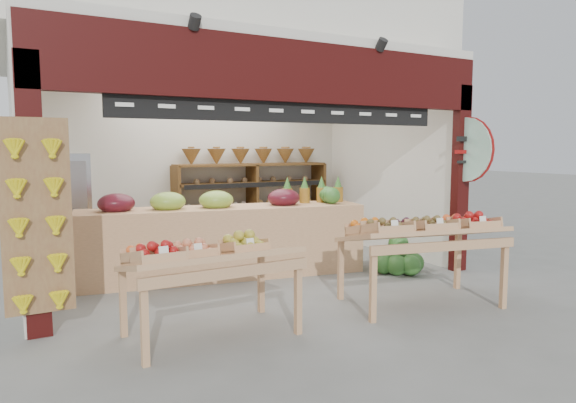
% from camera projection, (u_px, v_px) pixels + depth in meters
% --- Properties ---
extents(ground, '(60.00, 60.00, 0.00)m').
position_uv_depth(ground, '(256.00, 277.00, 7.09)').
color(ground, slate).
rests_on(ground, ground).
extents(shop_structure, '(6.36, 5.12, 5.40)m').
position_uv_depth(shop_structure, '(211.00, 11.00, 8.09)').
color(shop_structure, silver).
rests_on(shop_structure, ground).
extents(banana_board, '(0.60, 0.15, 1.80)m').
position_uv_depth(banana_board, '(37.00, 221.00, 4.65)').
color(banana_board, olive).
rests_on(banana_board, ground).
extents(gift_sign, '(0.04, 0.93, 0.92)m').
position_uv_depth(gift_sign, '(466.00, 150.00, 7.22)').
color(gift_sign, '#B3E1CA').
rests_on(gift_sign, ground).
extents(back_shelving, '(2.83, 0.46, 1.76)m').
position_uv_depth(back_shelving, '(252.00, 184.00, 9.10)').
color(back_shelving, brown).
rests_on(back_shelving, ground).
extents(refrigerator, '(0.69, 0.69, 1.69)m').
position_uv_depth(refrigerator, '(65.00, 211.00, 7.57)').
color(refrigerator, '#BABCC2').
rests_on(refrigerator, ground).
extents(cardboard_stack, '(1.02, 0.76, 0.66)m').
position_uv_depth(cardboard_stack, '(96.00, 263.00, 6.89)').
color(cardboard_stack, beige).
rests_on(cardboard_stack, ground).
extents(mid_counter, '(3.94, 1.41, 1.20)m').
position_uv_depth(mid_counter, '(223.00, 239.00, 7.06)').
color(mid_counter, tan).
rests_on(mid_counter, ground).
extents(display_table_left, '(1.60, 0.92, 1.01)m').
position_uv_depth(display_table_left, '(197.00, 256.00, 4.80)').
color(display_table_left, tan).
rests_on(display_table_left, ground).
extents(display_table_right, '(1.87, 1.28, 1.08)m').
position_uv_depth(display_table_right, '(421.00, 230.00, 5.78)').
color(display_table_right, tan).
rests_on(display_table_right, ground).
extents(watermelon_pile, '(0.71, 0.71, 0.56)m').
position_uv_depth(watermelon_pile, '(398.00, 260.00, 7.31)').
color(watermelon_pile, '#194B19').
rests_on(watermelon_pile, ground).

